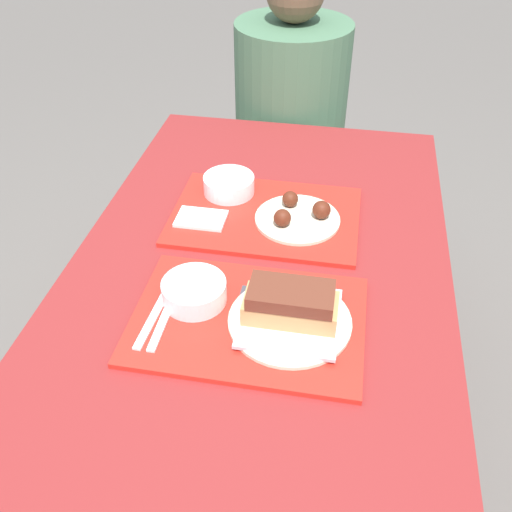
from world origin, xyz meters
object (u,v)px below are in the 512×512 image
tray_near (248,320)px  brisket_sandwich_plate (290,310)px  wings_plate_far (298,215)px  person_seated_across (291,93)px  tray_far (265,216)px  bowl_coleslaw_near (194,290)px  bowl_coleslaw_far (229,184)px

tray_near → brisket_sandwich_plate: bearing=2.0°
tray_near → wings_plate_far: wings_plate_far is taller
person_seated_across → wings_plate_far: bearing=-81.3°
tray_near → brisket_sandwich_plate: 0.09m
tray_near → tray_far: 0.36m
wings_plate_far → person_seated_across: person_seated_across is taller
tray_far → brisket_sandwich_plate: 0.37m
bowl_coleslaw_near → brisket_sandwich_plate: (0.20, -0.03, 0.01)m
tray_far → wings_plate_far: 0.08m
bowl_coleslaw_far → wings_plate_far: size_ratio=0.64×
brisket_sandwich_plate → person_seated_across: (-0.14, 1.09, -0.04)m
wings_plate_far → person_seated_across: size_ratio=0.29×
tray_near → person_seated_across: 1.10m
bowl_coleslaw_near → bowl_coleslaw_far: (-0.02, 0.40, 0.00)m
brisket_sandwich_plate → person_seated_across: 1.10m
tray_near → bowl_coleslaw_far: size_ratio=3.49×
tray_far → bowl_coleslaw_far: bowl_coleslaw_far is taller
bowl_coleslaw_near → bowl_coleslaw_far: same height
tray_near → wings_plate_far: (0.06, 0.34, 0.02)m
tray_far → wings_plate_far: (0.08, -0.01, 0.02)m
wings_plate_far → tray_far: bearing=172.9°
tray_far → wings_plate_far: size_ratio=2.22×
brisket_sandwich_plate → bowl_coleslaw_far: 0.48m
brisket_sandwich_plate → bowl_coleslaw_far: (-0.21, 0.43, -0.01)m
bowl_coleslaw_far → tray_far: bearing=-37.0°
wings_plate_far → bowl_coleslaw_far: bearing=154.3°
tray_near → wings_plate_far: bearing=80.8°
bowl_coleslaw_near → brisket_sandwich_plate: 0.20m
bowl_coleslaw_near → bowl_coleslaw_far: bearing=92.5°
tray_near → person_seated_across: bearing=93.1°
tray_near → bowl_coleslaw_far: bearing=107.0°
brisket_sandwich_plate → wings_plate_far: 0.34m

